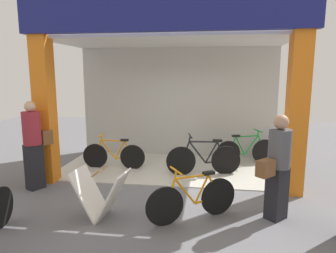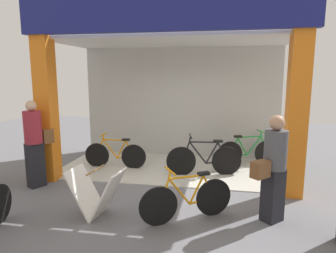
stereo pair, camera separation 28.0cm
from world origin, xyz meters
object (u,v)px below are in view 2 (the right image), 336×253
bicycle_inside_2 (248,152)px  sandwich_board_sign (96,193)px  bicycle_inside_1 (204,159)px  pedestrian_2 (273,168)px  pedestrian_1 (35,142)px  bicycle_inside_0 (115,155)px  bicycle_parked_1 (187,199)px

bicycle_inside_2 → sandwich_board_sign: bicycle_inside_2 is taller
bicycle_inside_1 → sandwich_board_sign: 2.83m
bicycle_inside_1 → pedestrian_2: 2.37m
pedestrian_1 → bicycle_inside_1: bearing=21.2°
bicycle_inside_1 → pedestrian_1: size_ratio=0.95×
bicycle_inside_0 → bicycle_parked_1: size_ratio=1.13×
bicycle_inside_2 → pedestrian_2: 3.01m
sandwich_board_sign → pedestrian_2: size_ratio=0.54×
bicycle_inside_1 → bicycle_parked_1: size_ratio=1.24×
pedestrian_1 → bicycle_parked_1: bearing=-15.8°
pedestrian_1 → pedestrian_2: bearing=-8.9°
bicycle_inside_1 → pedestrian_2: (1.18, -2.00, 0.50)m
bicycle_inside_2 → sandwich_board_sign: bearing=-128.5°
pedestrian_1 → sandwich_board_sign: bearing=-30.7°
bicycle_inside_0 → pedestrian_1: (-1.16, -1.46, 0.59)m
bicycle_inside_0 → bicycle_inside_1: (2.18, -0.17, 0.04)m
bicycle_parked_1 → pedestrian_1: (-3.22, 0.91, 0.58)m
pedestrian_2 → bicycle_parked_1: bearing=-171.0°
sandwich_board_sign → pedestrian_1: size_ratio=0.51×
bicycle_inside_1 → bicycle_inside_2: bicycle_inside_1 is taller
bicycle_inside_2 → pedestrian_1: pedestrian_1 is taller
bicycle_inside_2 → pedestrian_1: (-4.39, -2.26, 0.57)m
bicycle_inside_0 → bicycle_inside_1: bicycle_inside_1 is taller
bicycle_inside_2 → pedestrian_2: pedestrian_2 is taller
bicycle_inside_0 → bicycle_parked_1: (2.06, -2.37, 0.01)m
bicycle_parked_1 → pedestrian_1: size_ratio=0.77×
bicycle_inside_1 → bicycle_inside_2: (1.05, 0.97, -0.02)m
bicycle_inside_1 → pedestrian_2: bearing=-59.5°
bicycle_inside_0 → pedestrian_2: bearing=-32.8°
bicycle_inside_0 → bicycle_inside_1: bearing=-4.4°
bicycle_parked_1 → pedestrian_1: 3.39m
bicycle_inside_0 → bicycle_inside_2: bearing=13.9°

